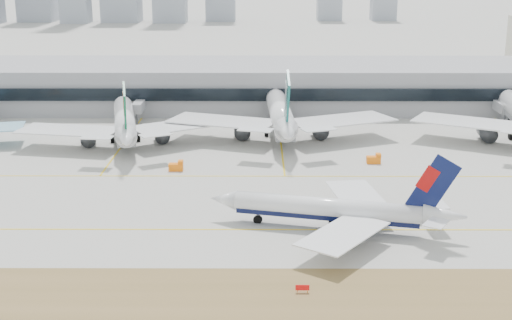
{
  "coord_description": "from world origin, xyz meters",
  "views": [
    {
      "loc": [
        6.51,
        -134.18,
        50.99
      ],
      "look_at": [
        5.89,
        18.0,
        7.5
      ],
      "focal_mm": 50.0,
      "sensor_mm": 36.0,
      "label": 1
    }
  ],
  "objects_px": {
    "widebody_eva": "(125,123)",
    "terminal": "(240,85)",
    "widebody_cathay": "(281,116)",
    "taxiing_airliner": "(336,210)"
  },
  "relations": [
    {
      "from": "widebody_eva",
      "to": "terminal",
      "type": "xyz_separation_m",
      "value": [
        31.45,
        52.68,
        1.79
      ]
    },
    {
      "from": "widebody_eva",
      "to": "taxiing_airliner",
      "type": "bearing_deg",
      "value": -153.33
    },
    {
      "from": "taxiing_airliner",
      "to": "widebody_cathay",
      "type": "bearing_deg",
      "value": -69.42
    },
    {
      "from": "terminal",
      "to": "taxiing_airliner",
      "type": "bearing_deg",
      "value": -79.87
    },
    {
      "from": "widebody_cathay",
      "to": "terminal",
      "type": "height_order",
      "value": "widebody_cathay"
    },
    {
      "from": "taxiing_airliner",
      "to": "terminal",
      "type": "relative_size",
      "value": 0.18
    },
    {
      "from": "widebody_eva",
      "to": "terminal",
      "type": "height_order",
      "value": "widebody_eva"
    },
    {
      "from": "taxiing_airliner",
      "to": "terminal",
      "type": "bearing_deg",
      "value": -65.86
    },
    {
      "from": "widebody_eva",
      "to": "terminal",
      "type": "relative_size",
      "value": 0.21
    },
    {
      "from": "taxiing_airliner",
      "to": "widebody_cathay",
      "type": "relative_size",
      "value": 0.73
    }
  ]
}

